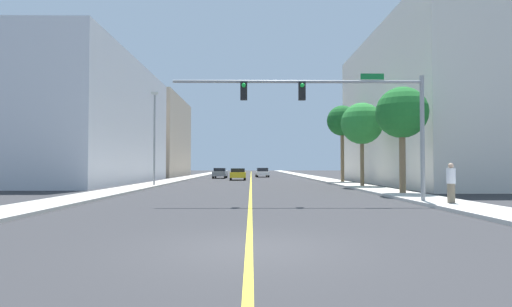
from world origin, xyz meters
TOP-DOWN VIEW (x-y plane):
  - ground at (0.00, 42.00)m, footprint 192.00×192.00m
  - sidewalk_left at (-8.92, 42.00)m, footprint 2.53×168.00m
  - sidewalk_right at (8.92, 42.00)m, footprint 2.53×168.00m
  - lane_marking_center at (0.00, 42.00)m, footprint 0.16×144.00m
  - building_left_near at (-18.20, 33.24)m, footprint 13.27×26.26m
  - building_left_far at (-17.73, 58.97)m, footprint 12.34×20.27m
  - building_right_near at (16.76, 29.29)m, footprint 10.39×25.25m
  - traffic_signal_mast at (4.22, 10.02)m, footprint 11.77×0.36m
  - street_lamp at (-8.16, 25.49)m, footprint 0.56×0.28m
  - palm_near at (9.13, 15.43)m, footprint 3.09×3.09m
  - palm_mid at (9.03, 23.92)m, footprint 3.37×3.37m
  - palm_far at (9.35, 32.42)m, footprint 3.10×3.10m
  - car_gray at (-4.34, 48.03)m, footprint 1.89×4.29m
  - car_white at (1.74, 54.05)m, footprint 2.09×4.60m
  - car_yellow at (-1.62, 41.04)m, footprint 2.05×4.11m
  - pedestrian at (8.78, 8.83)m, footprint 0.38×0.38m

SIDE VIEW (x-z plane):
  - ground at x=0.00m, z-range 0.00..0.00m
  - lane_marking_center at x=0.00m, z-range 0.00..0.01m
  - sidewalk_left at x=-8.92m, z-range 0.00..0.15m
  - sidewalk_right at x=8.92m, z-range 0.00..0.15m
  - car_white at x=1.74m, z-range 0.02..1.44m
  - car_yellow at x=-1.62m, z-range 0.03..1.47m
  - car_gray at x=-4.34m, z-range 0.03..1.47m
  - pedestrian at x=8.78m, z-range 0.15..1.90m
  - street_lamp at x=-8.16m, z-range 0.57..8.45m
  - traffic_signal_mast at x=4.22m, z-range 1.65..7.60m
  - palm_near at x=9.13m, z-range 1.74..8.12m
  - palm_mid at x=9.03m, z-range 1.80..8.54m
  - building_left_near at x=-18.20m, z-range 0.00..12.57m
  - palm_far at x=9.35m, z-range 2.41..10.19m
  - building_left_far at x=-17.73m, z-range 0.00..13.04m
  - building_right_near at x=16.76m, z-range 0.00..14.46m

